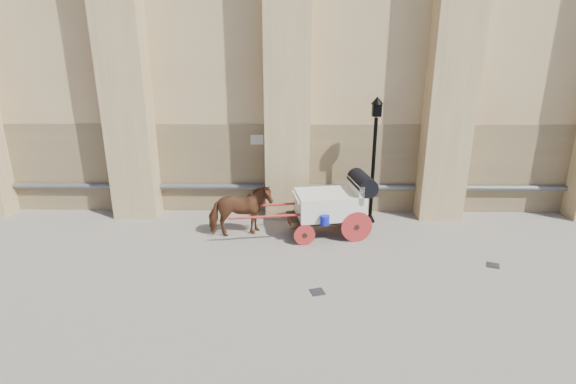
{
  "coord_description": "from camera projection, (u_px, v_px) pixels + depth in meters",
  "views": [
    {
      "loc": [
        -0.77,
        -10.44,
        5.59
      ],
      "look_at": [
        -0.96,
        2.0,
        1.36
      ],
      "focal_mm": 28.0,
      "sensor_mm": 36.0,
      "label": 1
    }
  ],
  "objects": [
    {
      "name": "drain_grate_near",
      "position": [
        317.0,
        292.0,
        10.48
      ],
      "size": [
        0.4,
        0.4,
        0.01
      ],
      "primitive_type": "cube",
      "rotation": [
        0.0,
        0.0,
        0.3
      ],
      "color": "black",
      "rests_on": "ground"
    },
    {
      "name": "drain_grate_far",
      "position": [
        493.0,
        265.0,
        11.72
      ],
      "size": [
        0.42,
        0.42,
        0.01
      ],
      "primitive_type": "cube",
      "rotation": [
        0.0,
        0.0,
        -0.39
      ],
      "color": "black",
      "rests_on": "ground"
    },
    {
      "name": "ground",
      "position": [
        324.0,
        266.0,
        11.67
      ],
      "size": [
        90.0,
        90.0,
        0.0
      ],
      "primitive_type": "plane",
      "color": "gray",
      "rests_on": "ground"
    },
    {
      "name": "horse",
      "position": [
        240.0,
        211.0,
        13.3
      ],
      "size": [
        2.0,
        1.29,
        1.56
      ],
      "primitive_type": "imported",
      "rotation": [
        0.0,
        0.0,
        1.83
      ],
      "color": "brown",
      "rests_on": "ground"
    },
    {
      "name": "street_lamp",
      "position": [
        374.0,
        157.0,
        13.89
      ],
      "size": [
        0.38,
        0.38,
        4.0
      ],
      "color": "black",
      "rests_on": "ground"
    },
    {
      "name": "carriage",
      "position": [
        334.0,
        203.0,
        13.32
      ],
      "size": [
        4.4,
        1.84,
        1.87
      ],
      "rotation": [
        0.0,
        0.0,
        0.17
      ],
      "color": "black",
      "rests_on": "ground"
    }
  ]
}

